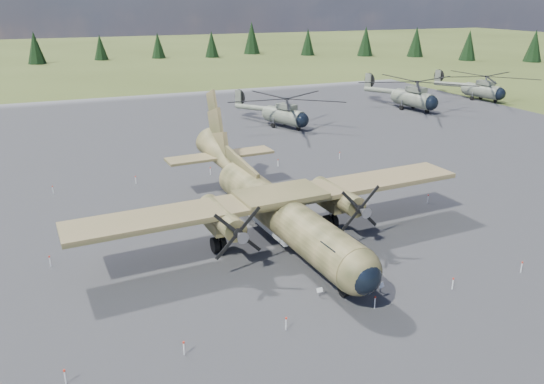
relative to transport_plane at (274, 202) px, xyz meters
name	(u,v)px	position (x,y,z in m)	size (l,w,h in m)	color
ground	(264,231)	(-0.26, 1.36, -3.03)	(500.00, 500.00, 0.00)	#525E29
apron	(227,192)	(-0.26, 11.36, -3.03)	(120.00, 120.00, 0.04)	slate
transport_plane	(274,202)	(0.00, 0.00, 0.00)	(32.04, 29.07, 10.55)	#3E3E21
helicopter_near	(284,106)	(16.16, 34.87, 0.14)	(22.90, 22.90, 4.47)	#65685B
helicopter_mid	(414,89)	(41.70, 38.33, 0.58)	(22.91, 24.97, 5.09)	#65685B
helicopter_far	(483,83)	(59.43, 41.17, 0.29)	(21.42, 23.11, 4.68)	#65685B
info_placard_left	(320,291)	(-0.79, -9.61, -2.61)	(0.41, 0.18, 0.63)	gray
info_placard_right	(381,286)	(3.15, -10.67, -2.56)	(0.49, 0.32, 0.71)	gray
barrier_fence	(260,226)	(-0.72, 1.28, -2.52)	(33.12, 29.62, 0.85)	white
treeline	(370,185)	(6.46, -3.63, 1.69)	(301.28, 295.45, 10.97)	black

